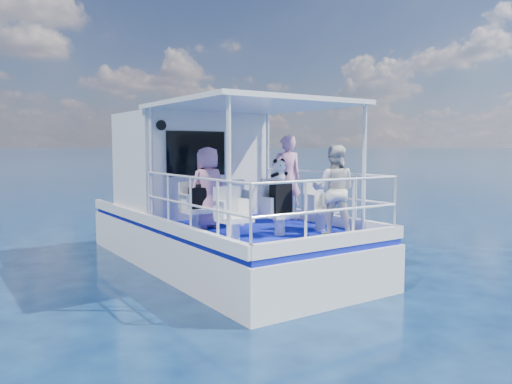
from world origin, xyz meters
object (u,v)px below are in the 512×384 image
panda (279,171)px  passenger_port_fwd (208,188)px  passenger_stbd_aft (334,190)px  backpack_center (281,198)px

panda → passenger_port_fwd: bearing=115.8°
passenger_port_fwd → passenger_stbd_aft: size_ratio=0.98×
passenger_stbd_aft → panda: 0.98m
panda → backpack_center: bearing=-56.2°
backpack_center → passenger_port_fwd: bearing=115.9°
passenger_stbd_aft → backpack_center: size_ratio=3.00×
passenger_stbd_aft → panda: size_ratio=3.84×
backpack_center → panda: 0.45m
passenger_stbd_aft → panda: (-0.78, 0.50, 0.32)m
passenger_port_fwd → backpack_center: bearing=112.2°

